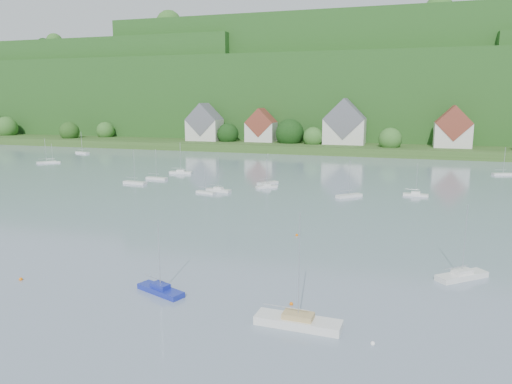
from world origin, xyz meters
The scene contains 14 objects.
far_shore_strip centered at (0.00, 200.00, 1.50)m, with size 600.00×60.00×3.00m, color #31521F.
forested_ridge centered at (0.39, 268.57, 22.89)m, with size 620.00×181.22×69.89m.
village_building_0 centered at (-55.00, 187.00, 9.51)m, with size 14.00×10.40×16.00m.
village_building_1 centered at (-30.00, 189.00, 8.75)m, with size 12.00×9.36×14.00m.
village_building_2 centered at (5.00, 188.00, 10.27)m, with size 16.00×11.44×18.00m.
village_building_3 centered at (45.00, 186.00, 9.43)m, with size 13.00×10.40×15.50m.
near_sailboat_1 centered at (4.38, 36.77, 0.43)m, with size 6.10×3.68×7.97m.
near_sailboat_2 centered at (20.19, 33.58, 0.52)m, with size 8.07×2.60×10.77m.
near_sailboat_3 centered at (35.80, 50.95, 0.46)m, with size 6.18×5.64×8.84m.
mooring_buoy_0 centered at (-12.84, 35.32, 0.00)m, with size 0.42×0.42×0.42m, color orange.
mooring_buoy_1 centered at (27.00, 32.13, 0.00)m, with size 0.40×0.40×0.40m, color white.
mooring_buoy_2 centered at (18.53, 37.99, 0.00)m, with size 0.38×0.38×0.38m, color orange.
mooring_buoy_3 centered at (13.56, 62.79, 0.00)m, with size 0.43×0.43×0.43m, color orange.
far_sailboat_cluster centered at (11.93, 115.69, 0.37)m, with size 200.18×72.67×8.71m.
Camera 1 is at (28.75, -6.85, 20.51)m, focal length 33.82 mm.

